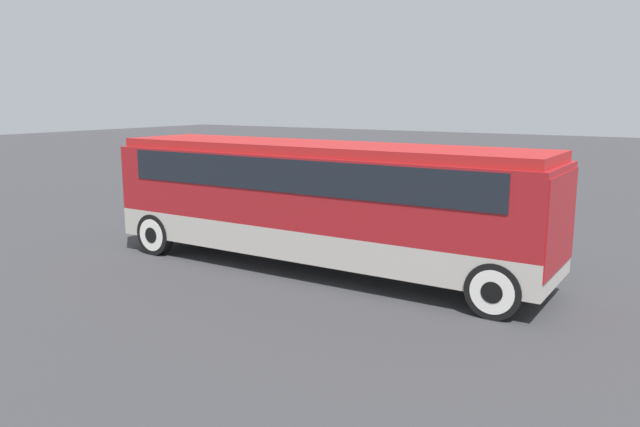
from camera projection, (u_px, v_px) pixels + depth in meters
name	position (u px, v px, depth m)	size (l,w,h in m)	color
ground_plane	(320.00, 269.00, 15.09)	(120.00, 120.00, 0.00)	#38383A
tour_bus	(323.00, 194.00, 14.70)	(10.95, 2.60, 3.03)	#B7B2A8
parked_car_near	(338.00, 185.00, 24.79)	(4.22, 1.89, 1.33)	silver
parked_car_mid	(342.00, 203.00, 20.23)	(4.60, 1.97, 1.44)	#BCBCC1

